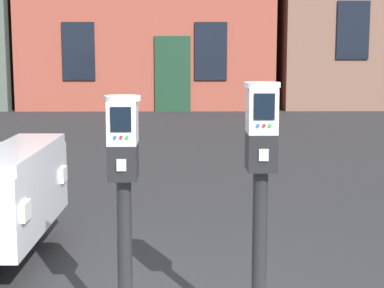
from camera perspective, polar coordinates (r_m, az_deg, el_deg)
parking_meter_near_kerb at (r=3.85m, az=-6.09°, el=-2.17°), size 0.22×0.25×1.39m
parking_meter_twin_adjacent at (r=3.85m, az=6.12°, el=-1.36°), size 0.22×0.25×1.47m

